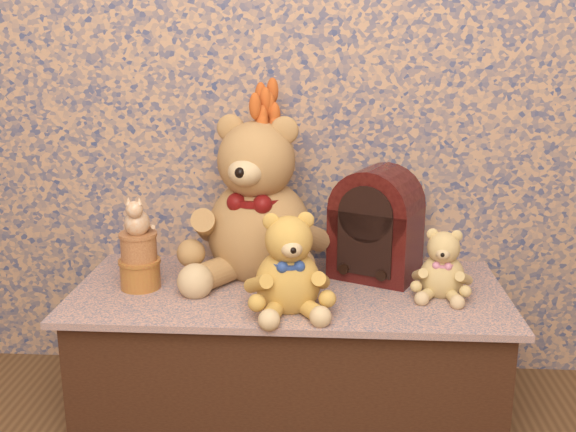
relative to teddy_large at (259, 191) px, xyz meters
name	(u,v)px	position (x,y,z in m)	size (l,w,h in m)	color
display_shelf	(289,348)	(0.10, -0.12, -0.47)	(1.29, 0.59, 0.39)	#384E72
teddy_large	(259,191)	(0.00, 0.00, 0.00)	(0.43, 0.52, 0.55)	olive
teddy_medium	(288,257)	(0.11, -0.27, -0.12)	(0.24, 0.28, 0.30)	#C68B38
teddy_small	(443,260)	(0.55, -0.14, -0.16)	(0.17, 0.21, 0.22)	tan
cathedral_radio	(376,223)	(0.36, 0.01, -0.10)	(0.26, 0.18, 0.35)	#340909
ceramic_vase	(268,244)	(0.02, 0.03, -0.18)	(0.11, 0.11, 0.19)	tan
dried_stalks	(268,150)	(0.02, 0.03, 0.13)	(0.22, 0.22, 0.42)	#CC5620
biscuit_tin_lower	(140,274)	(-0.35, -0.14, -0.23)	(0.12, 0.12, 0.09)	gold
biscuit_tin_upper	(139,247)	(-0.35, -0.14, -0.14)	(0.11, 0.11, 0.08)	tan
cat_figurine	(137,214)	(-0.35, -0.14, -0.04)	(0.09, 0.10, 0.12)	silver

